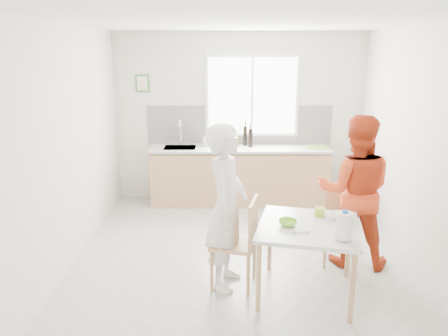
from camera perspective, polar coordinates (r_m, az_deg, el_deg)
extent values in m
plane|color=#B7B7B2|center=(5.38, 2.69, -11.42)|extent=(4.50, 4.50, 0.00)
plane|color=silver|center=(7.15, 2.02, 6.60)|extent=(4.00, 0.00, 4.00)
plane|color=silver|center=(2.78, 5.10, -7.14)|extent=(4.00, 0.00, 4.00)
plane|color=silver|center=(5.23, -19.59, 2.61)|extent=(0.00, 4.50, 4.50)
plane|color=silver|center=(5.41, 24.56, 2.51)|extent=(0.00, 4.50, 4.50)
plane|color=white|center=(4.83, 3.11, 18.61)|extent=(4.50, 4.50, 0.00)
cube|color=white|center=(7.10, 3.69, 9.36)|extent=(1.50, 0.03, 1.30)
cube|color=white|center=(7.08, 3.70, 9.35)|extent=(1.40, 0.02, 1.20)
cube|color=white|center=(7.07, 3.70, 9.34)|extent=(0.03, 0.03, 1.20)
cube|color=white|center=(7.16, 2.02, 5.59)|extent=(3.00, 0.02, 0.65)
cube|color=#3E863D|center=(7.19, -10.61, 10.82)|extent=(0.22, 0.02, 0.28)
cube|color=beige|center=(7.18, -10.62, 10.81)|extent=(0.16, 0.01, 0.22)
cube|color=#DBAC76|center=(7.05, 2.04, -1.18)|extent=(2.80, 0.60, 0.86)
cube|color=#3F3326|center=(7.16, 2.01, -4.10)|extent=(2.80, 0.54, 0.10)
cube|color=silver|center=(6.93, 2.07, 2.55)|extent=(2.84, 0.64, 0.04)
cube|color=#A5A5AA|center=(6.96, -5.77, 2.58)|extent=(0.50, 0.40, 0.03)
cylinder|color=silver|center=(7.08, -5.69, 4.40)|extent=(0.02, 0.02, 0.36)
torus|color=silver|center=(6.98, -5.78, 5.75)|extent=(0.02, 0.18, 0.18)
cube|color=silver|center=(4.41, 10.97, -7.59)|extent=(1.15, 1.15, 0.04)
cylinder|color=#DBAC76|center=(4.22, 4.53, -14.15)|extent=(0.05, 0.05, 0.68)
cylinder|color=#DBAC76|center=(4.97, 6.00, -9.46)|extent=(0.05, 0.05, 0.68)
cylinder|color=#DBAC76|center=(4.20, 16.44, -14.90)|extent=(0.05, 0.05, 0.68)
cylinder|color=#DBAC76|center=(4.96, 15.92, -10.07)|extent=(0.05, 0.05, 0.68)
cube|color=#DBAC76|center=(4.58, 1.27, -9.78)|extent=(0.53, 0.53, 0.04)
cube|color=#DBAC76|center=(4.45, 3.83, -7.06)|extent=(0.12, 0.42, 0.46)
cylinder|color=#DBAC76|center=(4.89, -0.50, -11.30)|extent=(0.04, 0.04, 0.45)
cylinder|color=#DBAC76|center=(4.57, -1.63, -13.35)|extent=(0.04, 0.04, 0.45)
cylinder|color=#DBAC76|center=(4.83, 3.97, -11.72)|extent=(0.04, 0.04, 0.45)
cylinder|color=#DBAC76|center=(4.50, 3.18, -13.85)|extent=(0.04, 0.04, 0.45)
cube|color=#DBAC76|center=(5.22, 15.01, -7.82)|extent=(0.46, 0.46, 0.04)
cube|color=#DBAC76|center=(5.31, 15.12, -4.91)|extent=(0.36, 0.11, 0.40)
cylinder|color=#DBAC76|center=(5.15, 13.03, -10.64)|extent=(0.03, 0.03, 0.39)
cylinder|color=#DBAC76|center=(5.17, 16.76, -10.82)|extent=(0.03, 0.03, 0.39)
cylinder|color=#DBAC76|center=(5.45, 13.05, -9.16)|extent=(0.03, 0.03, 0.39)
cylinder|color=#DBAC76|center=(5.47, 16.56, -9.34)|extent=(0.03, 0.03, 0.39)
imported|color=white|center=(4.45, 0.35, -5.18)|extent=(0.54, 0.70, 1.72)
imported|color=red|center=(5.13, 16.68, -2.94)|extent=(0.97, 0.83, 1.74)
imported|color=#78D030|center=(4.35, 8.33, -7.09)|extent=(0.22, 0.22, 0.06)
imported|color=white|center=(4.63, 14.86, -6.10)|extent=(0.26, 0.26, 0.05)
cylinder|color=white|center=(4.09, 15.43, -7.25)|extent=(0.15, 0.15, 0.24)
cylinder|color=blue|center=(4.05, 15.56, -5.54)|extent=(0.05, 0.05, 0.03)
torus|color=white|center=(4.11, 16.47, -6.96)|extent=(0.12, 0.05, 0.11)
cube|color=#95BA2A|center=(4.64, 12.39, -5.62)|extent=(0.12, 0.12, 0.09)
cylinder|color=#A5A5AA|center=(4.19, 9.77, -8.28)|extent=(0.16, 0.03, 0.01)
cube|color=#82BA2A|center=(7.05, 12.09, 2.64)|extent=(0.39, 0.31, 0.01)
cylinder|color=black|center=(7.05, 2.77, 4.24)|extent=(0.07, 0.07, 0.32)
cylinder|color=black|center=(6.95, 3.49, 3.99)|extent=(0.07, 0.07, 0.30)
cylinder|color=olive|center=(6.93, 1.60, 3.39)|extent=(0.06, 0.06, 0.16)
imported|color=#999999|center=(7.01, -2.33, 3.72)|extent=(0.10, 0.10, 0.21)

